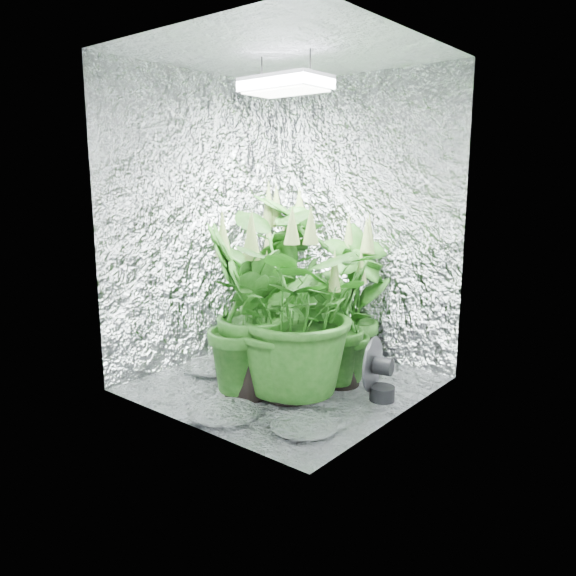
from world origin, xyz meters
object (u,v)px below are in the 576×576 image
(plant_a, at_px, (277,286))
(plant_e, at_px, (289,307))
(plant_f, at_px, (262,325))
(plant_g, at_px, (247,312))
(plant_b, at_px, (356,296))
(plant_c, at_px, (341,325))
(plant_d, at_px, (291,283))
(grow_lamp, at_px, (285,85))
(circulation_fan, at_px, (378,374))

(plant_a, height_order, plant_e, plant_e)
(plant_f, height_order, plant_g, plant_g)
(plant_b, distance_m, plant_c, 0.47)
(plant_d, bearing_deg, plant_e, -52.12)
(plant_c, height_order, plant_e, plant_e)
(grow_lamp, height_order, plant_a, grow_lamp)
(plant_c, relative_size, plant_f, 1.03)
(grow_lamp, distance_m, plant_b, 1.49)
(plant_c, relative_size, plant_e, 0.66)
(plant_a, xyz_separation_m, circulation_fan, (1.20, -0.50, -0.31))
(plant_a, xyz_separation_m, plant_e, (0.79, -0.81, 0.09))
(plant_a, distance_m, plant_c, 0.99)
(plant_f, height_order, circulation_fan, plant_f)
(plant_c, bearing_deg, grow_lamp, -142.77)
(plant_d, relative_size, circulation_fan, 3.33)
(plant_g, bearing_deg, plant_b, 79.69)
(plant_g, bearing_deg, circulation_fan, 33.79)
(plant_a, relative_size, circulation_fan, 2.59)
(plant_d, height_order, plant_g, plant_d)
(grow_lamp, height_order, plant_d, grow_lamp)
(grow_lamp, distance_m, plant_f, 1.46)
(grow_lamp, bearing_deg, plant_a, 133.86)
(plant_c, distance_m, plant_f, 0.50)
(plant_b, height_order, plant_f, plant_b)
(plant_a, distance_m, plant_e, 1.13)
(plant_g, bearing_deg, plant_a, 120.99)
(circulation_fan, bearing_deg, plant_a, 145.97)
(plant_d, relative_size, plant_g, 1.13)
(circulation_fan, bearing_deg, plant_c, 155.94)
(plant_c, bearing_deg, plant_f, -146.70)
(plant_e, relative_size, plant_f, 1.57)
(plant_a, bearing_deg, circulation_fan, -22.48)
(plant_d, height_order, circulation_fan, plant_d)
(plant_a, xyz_separation_m, plant_d, (0.43, -0.35, 0.12))
(plant_b, bearing_deg, plant_d, -129.94)
(plant_b, height_order, plant_g, plant_g)
(grow_lamp, height_order, circulation_fan, grow_lamp)
(plant_c, xyz_separation_m, plant_d, (-0.46, 0.08, 0.20))
(grow_lamp, xyz_separation_m, plant_e, (0.17, -0.17, -1.27))
(grow_lamp, bearing_deg, plant_e, -44.82)
(plant_b, relative_size, circulation_fan, 2.75)
(plant_b, distance_m, plant_d, 0.47)
(plant_d, xyz_separation_m, circulation_fan, (0.77, -0.14, -0.43))
(plant_c, distance_m, plant_d, 0.51)
(plant_b, xyz_separation_m, plant_e, (0.06, -0.81, 0.08))
(plant_c, xyz_separation_m, plant_f, (-0.42, -0.27, -0.02))
(plant_a, xyz_separation_m, plant_f, (0.48, -0.70, -0.09))
(plant_b, height_order, plant_c, plant_b)
(plant_a, relative_size, plant_e, 0.74)
(grow_lamp, relative_size, plant_a, 0.51)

